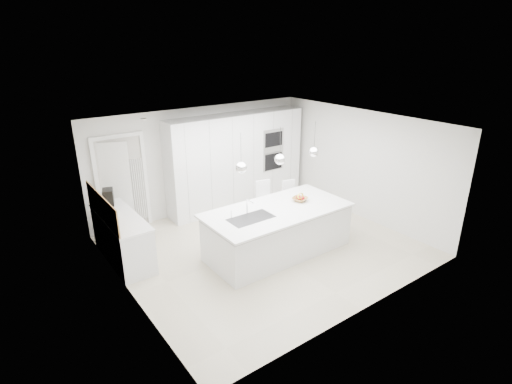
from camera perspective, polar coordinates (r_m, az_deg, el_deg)
floor at (r=8.17m, az=1.25°, el=-7.83°), size 5.50×5.50×0.00m
wall_back at (r=9.65m, az=-7.75°, el=4.62°), size 5.50×0.00×5.50m
wall_left at (r=6.49m, az=-18.44°, el=-4.67°), size 0.00×5.00×5.00m
ceiling at (r=7.30m, az=1.41°, el=9.62°), size 5.50×5.50×0.00m
tall_cabinets at (r=9.82m, az=-2.77°, el=4.48°), size 3.60×0.60×2.30m
oven_stack at (r=10.03m, az=2.51°, el=6.03°), size 0.62×0.04×1.05m
doorway_frame at (r=8.98m, az=-18.53°, el=0.94°), size 1.11×0.08×2.13m
hallway_door at (r=8.88m, az=-19.93°, el=0.39°), size 0.76×0.38×2.00m
radiator at (r=9.12m, az=-16.49°, el=0.30°), size 0.32×0.04×1.40m
left_base_cabinets at (r=7.96m, az=-18.51°, el=-6.37°), size 0.60×1.80×0.86m
left_worktop at (r=7.77m, az=-18.89°, el=-3.41°), size 0.62×1.82×0.04m
oak_backsplash at (r=7.60m, az=-21.17°, el=-2.05°), size 0.02×1.80×0.50m
island_base at (r=7.82m, az=3.20°, el=-5.71°), size 2.80×1.20×0.86m
island_worktop at (r=7.66m, az=3.03°, el=-2.57°), size 2.84×1.40×0.04m
island_sink at (r=7.29m, az=-0.72°, el=-4.34°), size 0.84×0.44×0.18m
island_tap at (r=7.37m, az=-1.31°, el=-2.09°), size 0.02×0.02×0.30m
pendant_left at (r=6.79m, az=-2.13°, el=3.50°), size 0.20×0.20×0.20m
pendant_mid at (r=7.28m, az=3.43°, el=4.68°), size 0.20×0.20×0.20m
pendant_right at (r=7.83m, az=8.28°, el=5.67°), size 0.20×0.20×0.20m
fruit_bowl at (r=8.05m, az=6.29°, el=-1.04°), size 0.39×0.39×0.07m
espresso_machine at (r=8.31m, az=-20.35°, el=-0.67°), size 0.27×0.34×0.32m
bar_stool_left at (r=8.74m, az=1.50°, el=-1.93°), size 0.45×0.56×1.07m
bar_stool_right at (r=8.99m, az=5.12°, el=-1.58°), size 0.41×0.52×1.00m
apple_a at (r=8.01m, az=6.25°, el=-0.91°), size 0.07×0.07×0.07m
apple_b at (r=8.04m, az=6.69°, el=-0.86°), size 0.07×0.07×0.07m
apple_c at (r=8.07m, az=6.06°, el=-0.73°), size 0.08×0.08×0.08m
apple_extra_3 at (r=8.03m, az=6.16°, el=-0.84°), size 0.08×0.08×0.08m
banana_bunch at (r=7.99m, az=6.36°, el=-0.56°), size 0.25×0.18×0.23m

